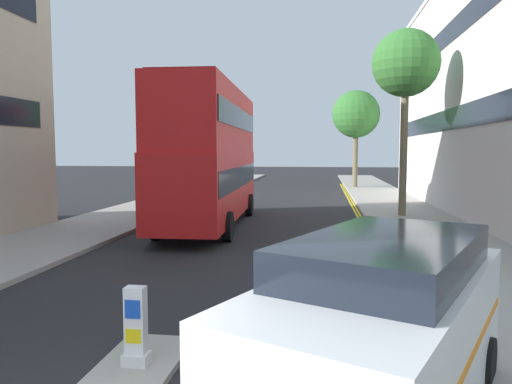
{
  "coord_description": "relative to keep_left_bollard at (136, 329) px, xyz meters",
  "views": [
    {
      "loc": [
        2.55,
        -4.03,
        3.09
      ],
      "look_at": [
        0.5,
        11.0,
        1.8
      ],
      "focal_mm": 34.0,
      "sensor_mm": 36.0,
      "label": 1
    }
  ],
  "objects": [
    {
      "name": "street_tree_mid",
      "position": [
        5.23,
        34.12,
        5.41
      ],
      "size": [
        3.84,
        3.84,
        7.85
      ],
      "color": "#6B6047",
      "rests_on": "sidewalk_right"
    },
    {
      "name": "traffic_island",
      "position": [
        0.0,
        0.0,
        -0.56
      ],
      "size": [
        1.1,
        2.2,
        0.1
      ],
      "primitive_type": "cube",
      "color": "#9E9991",
      "rests_on": "ground"
    },
    {
      "name": "sidewalk_left",
      "position": [
        -6.5,
        13.75,
        -0.54
      ],
      "size": [
        4.0,
        80.0,
        0.14
      ],
      "primitive_type": "cube",
      "color": "#9E9991",
      "rests_on": "ground"
    },
    {
      "name": "double_decker_bus_away",
      "position": [
        -1.99,
        13.07,
        2.42
      ],
      "size": [
        3.1,
        10.89,
        5.64
      ],
      "color": "red",
      "rests_on": "ground"
    },
    {
      "name": "taxi_minivan",
      "position": [
        3.21,
        -0.89,
        0.46
      ],
      "size": [
        3.7,
        5.15,
        2.12
      ],
      "color": "white",
      "rests_on": "ground"
    },
    {
      "name": "keep_left_bollard",
      "position": [
        0.0,
        0.0,
        0.0
      ],
      "size": [
        0.36,
        0.28,
        1.11
      ],
      "color": "silver",
      "rests_on": "traffic_island"
    },
    {
      "name": "kerb_line_outer",
      "position": [
        4.4,
        11.75,
        -0.6
      ],
      "size": [
        0.1,
        56.0,
        0.01
      ],
      "primitive_type": "cube",
      "color": "yellow",
      "rests_on": "ground"
    },
    {
      "name": "street_tree_near",
      "position": [
        6.21,
        16.49,
        6.31
      ],
      "size": [
        3.01,
        3.01,
        8.37
      ],
      "color": "#6B6047",
      "rests_on": "sidewalk_right"
    },
    {
      "name": "kerb_line_inner",
      "position": [
        4.24,
        11.75,
        -0.6
      ],
      "size": [
        0.1,
        56.0,
        0.01
      ],
      "primitive_type": "cube",
      "color": "yellow",
      "rests_on": "ground"
    },
    {
      "name": "sidewalk_right",
      "position": [
        6.5,
        13.75,
        -0.54
      ],
      "size": [
        4.0,
        80.0,
        0.14
      ],
      "primitive_type": "cube",
      "color": "#9E9991",
      "rests_on": "ground"
    }
  ]
}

